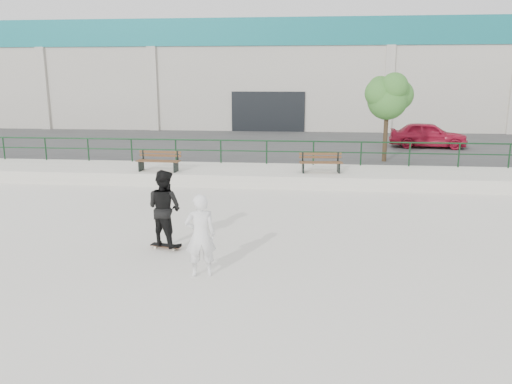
# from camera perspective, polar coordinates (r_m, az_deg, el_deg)

# --- Properties ---
(ground) EXTENTS (120.00, 120.00, 0.00)m
(ground) POSITION_cam_1_polar(r_m,az_deg,el_deg) (11.55, -8.29, -8.30)
(ground) COLOR beige
(ground) RESTS_ON ground
(ledge) EXTENTS (30.00, 3.00, 0.50)m
(ledge) POSITION_cam_1_polar(r_m,az_deg,el_deg) (20.48, -1.87, 1.98)
(ledge) COLOR silver
(ledge) RESTS_ON ground
(parking_strip) EXTENTS (60.00, 14.00, 0.50)m
(parking_strip) POSITION_cam_1_polar(r_m,az_deg,el_deg) (28.81, 0.41, 5.21)
(parking_strip) COLOR #393939
(parking_strip) RESTS_ON ground
(railing) EXTENTS (28.00, 0.06, 1.03)m
(railing) POSITION_cam_1_polar(r_m,az_deg,el_deg) (21.59, -1.42, 5.23)
(railing) COLOR #14381D
(railing) RESTS_ON ledge
(commercial_building) EXTENTS (44.20, 16.33, 8.00)m
(commercial_building) POSITION_cam_1_polar(r_m,az_deg,el_deg) (42.50, 2.29, 13.56)
(commercial_building) COLOR #AFA99D
(commercial_building) RESTS_ON ground
(bench_left) EXTENTS (1.77, 0.61, 0.80)m
(bench_left) POSITION_cam_1_polar(r_m,az_deg,el_deg) (20.26, -11.05, 3.48)
(bench_left) COLOR #4E2B1A
(bench_left) RESTS_ON ledge
(bench_right) EXTENTS (1.71, 0.64, 0.77)m
(bench_right) POSITION_cam_1_polar(r_m,az_deg,el_deg) (19.78, 7.41, 3.34)
(bench_right) COLOR #4E2B1A
(bench_right) RESTS_ON ledge
(tree) EXTENTS (2.17, 1.93, 3.86)m
(tree) POSITION_cam_1_polar(r_m,az_deg,el_deg) (22.73, 14.89, 10.64)
(tree) COLOR #3D301E
(tree) RESTS_ON parking_strip
(red_car) EXTENTS (4.13, 2.06, 1.35)m
(red_car) POSITION_cam_1_polar(r_m,az_deg,el_deg) (28.13, 19.06, 6.21)
(red_car) COLOR #AB1530
(red_car) RESTS_ON parking_strip
(skateboard) EXTENTS (0.80, 0.35, 0.09)m
(skateboard) POSITION_cam_1_polar(r_m,az_deg,el_deg) (12.68, -10.24, -6.05)
(skateboard) COLOR black
(skateboard) RESTS_ON ground
(standing_skater) EXTENTS (1.14, 1.05, 1.90)m
(standing_skater) POSITION_cam_1_polar(r_m,az_deg,el_deg) (12.40, -10.42, -1.81)
(standing_skater) COLOR black
(standing_skater) RESTS_ON skateboard
(seated_skater) EXTENTS (0.75, 0.59, 1.80)m
(seated_skater) POSITION_cam_1_polar(r_m,az_deg,el_deg) (10.64, -6.37, -4.97)
(seated_skater) COLOR white
(seated_skater) RESTS_ON ground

